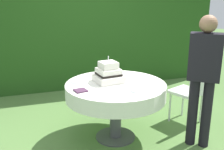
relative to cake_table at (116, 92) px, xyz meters
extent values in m
plane|color=#547A3D|center=(0.00, 0.00, -0.64)|extent=(20.00, 20.00, 0.00)
cube|color=#234C19|center=(0.00, 2.36, 0.70)|extent=(5.78, 0.61, 2.69)
cylinder|color=#4C4C51|center=(0.00, 0.00, -0.63)|extent=(0.52, 0.52, 0.02)
cylinder|color=#4C4C51|center=(0.00, 0.00, -0.28)|extent=(0.15, 0.15, 0.72)
cylinder|color=brown|center=(0.00, 0.00, 0.09)|extent=(1.23, 1.23, 0.03)
cylinder|color=white|center=(0.00, 0.00, 0.01)|extent=(1.26, 1.26, 0.19)
cube|color=white|center=(-0.06, 0.10, 0.15)|extent=(0.37, 0.37, 0.09)
cube|color=white|center=(-0.06, 0.10, 0.24)|extent=(0.29, 0.29, 0.09)
cube|color=black|center=(-0.06, 0.10, 0.21)|extent=(0.30, 0.30, 0.02)
cube|color=white|center=(-0.06, 0.10, 0.32)|extent=(0.23, 0.23, 0.09)
sphere|color=#E04C8C|center=(0.05, 0.25, 0.22)|extent=(0.07, 0.07, 0.07)
cylinder|color=silver|center=(-0.06, 0.10, 0.40)|extent=(0.01, 0.01, 0.07)
cylinder|color=white|center=(-0.46, 0.21, 0.11)|extent=(0.14, 0.14, 0.01)
cylinder|color=white|center=(0.12, -0.35, 0.11)|extent=(0.11, 0.11, 0.01)
cube|color=#4C2D47|center=(-0.47, -0.14, 0.11)|extent=(0.16, 0.16, 0.01)
cylinder|color=white|center=(1.21, 0.32, -0.42)|extent=(0.03, 0.03, 0.45)
cylinder|color=white|center=(0.92, 0.20, -0.42)|extent=(0.03, 0.03, 0.45)
cylinder|color=white|center=(1.34, 0.03, -0.42)|extent=(0.03, 0.03, 0.45)
cylinder|color=white|center=(1.04, -0.09, -0.42)|extent=(0.03, 0.03, 0.45)
cube|color=white|center=(1.13, 0.11, -0.17)|extent=(0.52, 0.52, 0.04)
cube|color=white|center=(1.19, -0.05, 0.05)|extent=(0.39, 0.19, 0.40)
cylinder|color=black|center=(0.98, -0.53, -0.22)|extent=(0.12, 0.12, 0.85)
cylinder|color=black|center=(0.85, -0.44, -0.22)|extent=(0.12, 0.12, 0.85)
cube|color=black|center=(0.92, -0.49, 0.48)|extent=(0.41, 0.38, 0.55)
sphere|color=#8C664C|center=(0.92, -0.49, 0.86)|extent=(0.20, 0.20, 0.20)
camera|label=1|loc=(-1.03, -2.98, 1.14)|focal=42.67mm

